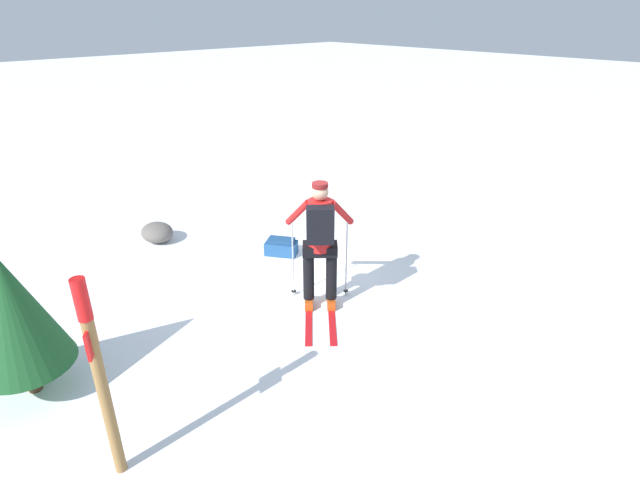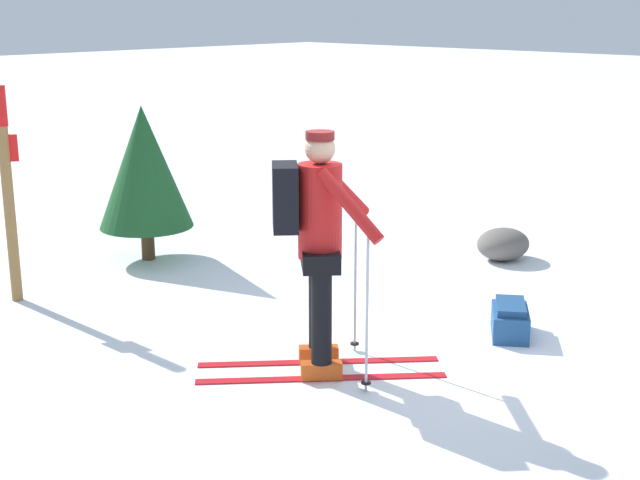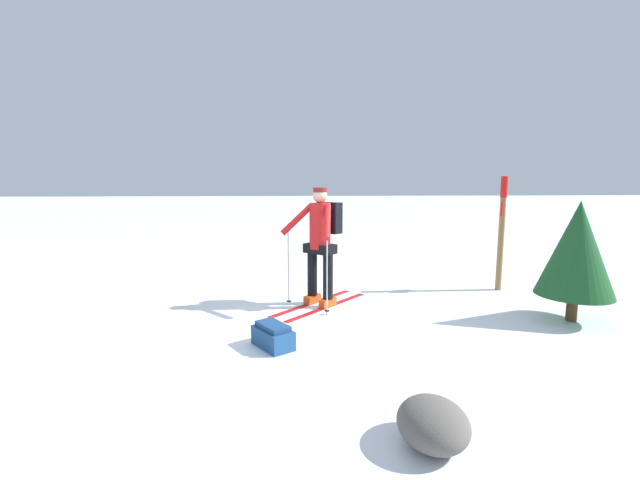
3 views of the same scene
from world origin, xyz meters
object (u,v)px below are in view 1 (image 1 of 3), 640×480
Objects in this scene: pine_tree at (12,312)px; dropped_backpack at (281,247)px; rock_boulder at (157,232)px; skier at (320,239)px; trail_marker at (98,367)px.

dropped_backpack is at bearing 99.93° from pine_tree.
pine_tree is at bearing -80.07° from dropped_backpack.
rock_boulder is 0.37× the size of pine_tree.
skier is 1.09× the size of pine_tree.
pine_tree is (-0.93, -3.37, -0.04)m from skier.
skier is 3.68m from rock_boulder.
rock_boulder is at bearing 149.33° from trail_marker.
dropped_backpack is at bearing 158.33° from skier.
skier reaches higher than dropped_backpack.
rock_boulder is (-4.24, 2.52, -0.98)m from trail_marker.
skier is at bearing 9.93° from rock_boulder.
skier is at bearing -21.67° from dropped_backpack.
trail_marker is at bearing -58.16° from dropped_backpack.
trail_marker reaches higher than pine_tree.
skier is 0.91× the size of trail_marker.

